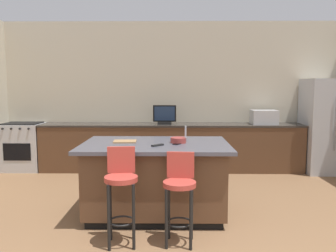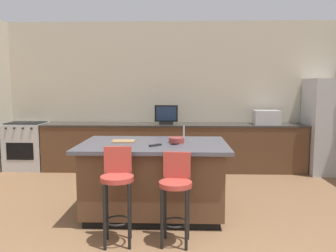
% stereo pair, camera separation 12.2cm
% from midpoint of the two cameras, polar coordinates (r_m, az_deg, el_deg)
% --- Properties ---
extents(wall_back, '(7.27, 0.12, 2.91)m').
position_cam_midpoint_polar(wall_back, '(7.01, 1.90, 5.09)').
color(wall_back, beige).
rests_on(wall_back, ground_plane).
extents(counter_back, '(5.04, 0.62, 0.91)m').
position_cam_midpoint_polar(counter_back, '(6.73, 1.38, -3.50)').
color(counter_back, brown).
rests_on(counter_back, ground_plane).
extents(kitchen_island, '(1.83, 1.21, 0.92)m').
position_cam_midpoint_polar(kitchen_island, '(4.43, -1.54, -8.60)').
color(kitchen_island, black).
rests_on(kitchen_island, ground_plane).
extents(refrigerator, '(0.85, 0.82, 1.77)m').
position_cam_midpoint_polar(refrigerator, '(7.19, 25.65, -0.05)').
color(refrigerator, '#B7BABF').
rests_on(refrigerator, ground_plane).
extents(range_oven, '(0.74, 0.63, 0.93)m').
position_cam_midpoint_polar(range_oven, '(7.36, -21.85, -3.06)').
color(range_oven, '#B7BABF').
rests_on(range_oven, ground_plane).
extents(microwave, '(0.48, 0.36, 0.27)m').
position_cam_midpoint_polar(microwave, '(6.87, 16.42, 1.38)').
color(microwave, '#B7BABF').
rests_on(microwave, counter_back).
extents(tv_monitor, '(0.44, 0.16, 0.36)m').
position_cam_midpoint_polar(tv_monitor, '(6.60, 0.24, 1.74)').
color(tv_monitor, black).
rests_on(tv_monitor, counter_back).
extents(sink_faucet_back, '(0.02, 0.02, 0.24)m').
position_cam_midpoint_polar(sink_faucet_back, '(6.76, -0.06, 1.45)').
color(sink_faucet_back, '#B2B2B7').
rests_on(sink_faucet_back, counter_back).
extents(sink_faucet_island, '(0.02, 0.02, 0.22)m').
position_cam_midpoint_polar(sink_faucet_island, '(4.31, 3.43, -1.41)').
color(sink_faucet_island, '#B2B2B7').
rests_on(sink_faucet_island, kitchen_island).
extents(bar_stool_left, '(0.34, 0.35, 1.00)m').
position_cam_midpoint_polar(bar_stool_left, '(3.64, -7.38, -9.86)').
color(bar_stool_left, '#B23D33').
rests_on(bar_stool_left, ground_plane).
extents(bar_stool_right, '(0.34, 0.35, 0.94)m').
position_cam_midpoint_polar(bar_stool_right, '(3.62, 2.27, -10.59)').
color(bar_stool_right, '#B23D33').
rests_on(bar_stool_right, ground_plane).
extents(fruit_bowl, '(0.20, 0.20, 0.07)m').
position_cam_midpoint_polar(fruit_bowl, '(4.35, 2.28, -2.35)').
color(fruit_bowl, '#993833').
rests_on(fruit_bowl, kitchen_island).
extents(cell_phone, '(0.14, 0.16, 0.01)m').
position_cam_midpoint_polar(cell_phone, '(4.26, 2.13, -2.95)').
color(cell_phone, black).
rests_on(cell_phone, kitchen_island).
extents(tv_remote, '(0.15, 0.15, 0.02)m').
position_cam_midpoint_polar(tv_remote, '(4.12, -1.26, -3.17)').
color(tv_remote, black).
rests_on(tv_remote, kitchen_island).
extents(cutting_board, '(0.30, 0.23, 0.02)m').
position_cam_midpoint_polar(cutting_board, '(4.45, -6.58, -2.52)').
color(cutting_board, '#A87F51').
rests_on(cutting_board, kitchen_island).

